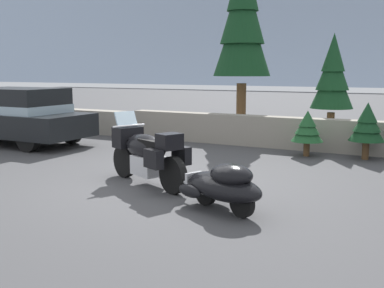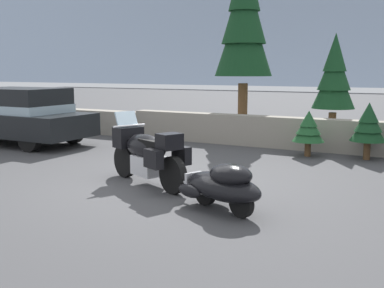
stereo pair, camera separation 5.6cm
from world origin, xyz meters
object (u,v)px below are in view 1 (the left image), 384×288
(touring_motorcycle, at_px, (147,152))
(car_shaped_trailer, at_px, (223,185))
(pine_tree_tall, at_px, (243,17))
(pine_tree_secondary, at_px, (333,75))
(suv_at_left_edge, at_px, (14,115))

(touring_motorcycle, bearing_deg, car_shaped_trailer, -23.64)
(car_shaped_trailer, bearing_deg, touring_motorcycle, 156.36)
(pine_tree_tall, height_order, pine_tree_secondary, pine_tree_tall)
(suv_at_left_edge, xyz_separation_m, pine_tree_tall, (5.34, 4.31, 2.91))
(touring_motorcycle, relative_size, pine_tree_tall, 0.36)
(suv_at_left_edge, bearing_deg, car_shaped_trailer, -21.58)
(car_shaped_trailer, distance_m, suv_at_left_edge, 8.68)
(suv_at_left_edge, height_order, pine_tree_tall, pine_tree_tall)
(car_shaped_trailer, height_order, pine_tree_tall, pine_tree_tall)
(pine_tree_secondary, bearing_deg, touring_motorcycle, -106.88)
(touring_motorcycle, height_order, pine_tree_tall, pine_tree_tall)
(touring_motorcycle, xyz_separation_m, suv_at_left_edge, (-6.11, 2.34, 0.22))
(pine_tree_tall, xyz_separation_m, pine_tree_secondary, (2.80, 0.01, -1.75))
(car_shaped_trailer, relative_size, suv_at_left_edge, 0.45)
(touring_motorcycle, xyz_separation_m, car_shaped_trailer, (1.95, -0.85, -0.21))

